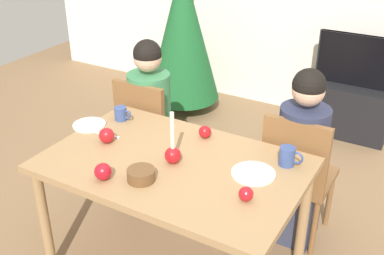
{
  "coord_description": "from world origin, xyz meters",
  "views": [
    {
      "loc": [
        1.17,
        -1.83,
        2.09
      ],
      "look_at": [
        0.0,
        0.2,
        0.87
      ],
      "focal_mm": 44.08,
      "sensor_mm": 36.0,
      "label": 1
    }
  ],
  "objects_px": {
    "tv": "(362,61)",
    "dining_table": "(174,175)",
    "chair_left": "(148,130)",
    "chair_right": "(297,172)",
    "bowl_walnuts": "(141,175)",
    "plate_right": "(253,173)",
    "mug_right": "(288,156)",
    "apple_near_candle": "(103,172)",
    "christmas_tree": "(183,32)",
    "tv_stand": "(354,110)",
    "apple_by_right_mug": "(205,132)",
    "apple_by_left_plate": "(246,194)",
    "plate_left": "(89,125)",
    "apple_far_edge": "(107,135)",
    "mug_left": "(121,114)",
    "person_left_child": "(150,121)",
    "person_right_child": "(300,161)",
    "candle_centerpiece": "(173,152)"
  },
  "relations": [
    {
      "from": "tv_stand",
      "to": "bowl_walnuts",
      "type": "height_order",
      "value": "bowl_walnuts"
    },
    {
      "from": "chair_right",
      "to": "apple_by_left_plate",
      "type": "relative_size",
      "value": 12.54
    },
    {
      "from": "person_right_child",
      "to": "apple_by_right_mug",
      "type": "bearing_deg",
      "value": -147.85
    },
    {
      "from": "tv_stand",
      "to": "plate_right",
      "type": "bearing_deg",
      "value": -92.23
    },
    {
      "from": "plate_left",
      "to": "mug_left",
      "type": "bearing_deg",
      "value": 53.58
    },
    {
      "from": "christmas_tree",
      "to": "apple_by_right_mug",
      "type": "xyz_separation_m",
      "value": [
        1.14,
        -1.66,
        -0.02
      ]
    },
    {
      "from": "person_right_child",
      "to": "candle_centerpiece",
      "type": "distance_m",
      "value": 0.86
    },
    {
      "from": "plate_right",
      "to": "mug_right",
      "type": "xyz_separation_m",
      "value": [
        0.12,
        0.18,
        0.05
      ]
    },
    {
      "from": "dining_table",
      "to": "apple_near_candle",
      "type": "xyz_separation_m",
      "value": [
        -0.22,
        -0.32,
        0.13
      ]
    },
    {
      "from": "person_left_child",
      "to": "person_right_child",
      "type": "distance_m",
      "value": 1.11
    },
    {
      "from": "apple_by_left_plate",
      "to": "candle_centerpiece",
      "type": "bearing_deg",
      "value": 166.39
    },
    {
      "from": "apple_far_edge",
      "to": "mug_right",
      "type": "bearing_deg",
      "value": 16.07
    },
    {
      "from": "mug_right",
      "to": "apple_far_edge",
      "type": "relative_size",
      "value": 1.47
    },
    {
      "from": "apple_near_candle",
      "to": "apple_by_right_mug",
      "type": "bearing_deg",
      "value": 69.97
    },
    {
      "from": "person_right_child",
      "to": "plate_left",
      "type": "relative_size",
      "value": 5.76
    },
    {
      "from": "person_right_child",
      "to": "mug_right",
      "type": "xyz_separation_m",
      "value": [
        0.03,
        -0.36,
        0.23
      ]
    },
    {
      "from": "mug_right",
      "to": "apple_near_candle",
      "type": "relative_size",
      "value": 1.48
    },
    {
      "from": "dining_table",
      "to": "chair_left",
      "type": "distance_m",
      "value": 0.87
    },
    {
      "from": "bowl_walnuts",
      "to": "mug_right",
      "type": "bearing_deg",
      "value": 40.73
    },
    {
      "from": "tv",
      "to": "dining_table",
      "type": "bearing_deg",
      "value": -102.45
    },
    {
      "from": "plate_right",
      "to": "tv_stand",
      "type": "bearing_deg",
      "value": 87.77
    },
    {
      "from": "christmas_tree",
      "to": "apple_by_left_plate",
      "type": "height_order",
      "value": "christmas_tree"
    },
    {
      "from": "chair_right",
      "to": "person_right_child",
      "type": "relative_size",
      "value": 0.77
    },
    {
      "from": "candle_centerpiece",
      "to": "bowl_walnuts",
      "type": "height_order",
      "value": "candle_centerpiece"
    },
    {
      "from": "chair_right",
      "to": "mug_left",
      "type": "height_order",
      "value": "chair_right"
    },
    {
      "from": "chair_left",
      "to": "chair_right",
      "type": "height_order",
      "value": "same"
    },
    {
      "from": "person_left_child",
      "to": "bowl_walnuts",
      "type": "relative_size",
      "value": 8.13
    },
    {
      "from": "person_left_child",
      "to": "plate_left",
      "type": "height_order",
      "value": "person_left_child"
    },
    {
      "from": "apple_far_edge",
      "to": "tv_stand",
      "type": "bearing_deg",
      "value": 67.45
    },
    {
      "from": "plate_left",
      "to": "tv_stand",
      "type": "bearing_deg",
      "value": 61.57
    },
    {
      "from": "person_left_child",
      "to": "apple_by_left_plate",
      "type": "bearing_deg",
      "value": -35.25
    },
    {
      "from": "plate_left",
      "to": "apple_near_candle",
      "type": "height_order",
      "value": "apple_near_candle"
    },
    {
      "from": "apple_near_candle",
      "to": "apple_by_right_mug",
      "type": "relative_size",
      "value": 1.19
    },
    {
      "from": "chair_right",
      "to": "bowl_walnuts",
      "type": "distance_m",
      "value": 1.04
    },
    {
      "from": "tv_stand",
      "to": "christmas_tree",
      "type": "relative_size",
      "value": 0.41
    },
    {
      "from": "person_right_child",
      "to": "candle_centerpiece",
      "type": "bearing_deg",
      "value": -128.42
    },
    {
      "from": "plate_left",
      "to": "bowl_walnuts",
      "type": "distance_m",
      "value": 0.72
    },
    {
      "from": "apple_by_left_plate",
      "to": "plate_left",
      "type": "bearing_deg",
      "value": 168.99
    },
    {
      "from": "tv",
      "to": "bowl_walnuts",
      "type": "xyz_separation_m",
      "value": [
        -0.56,
        -2.53,
        0.07
      ]
    },
    {
      "from": "plate_left",
      "to": "apple_by_right_mug",
      "type": "bearing_deg",
      "value": 17.87
    },
    {
      "from": "christmas_tree",
      "to": "mug_left",
      "type": "distance_m",
      "value": 1.81
    },
    {
      "from": "tv",
      "to": "apple_far_edge",
      "type": "relative_size",
      "value": 8.78
    },
    {
      "from": "tv",
      "to": "plate_left",
      "type": "relative_size",
      "value": 3.88
    },
    {
      "from": "chair_left",
      "to": "tv_stand",
      "type": "distance_m",
      "value": 2.04
    },
    {
      "from": "mug_left",
      "to": "person_left_child",
      "type": "bearing_deg",
      "value": 96.34
    },
    {
      "from": "tv",
      "to": "apple_by_right_mug",
      "type": "distance_m",
      "value": 2.04
    },
    {
      "from": "mug_left",
      "to": "bowl_walnuts",
      "type": "bearing_deg",
      "value": -44.48
    },
    {
      "from": "plate_left",
      "to": "plate_right",
      "type": "distance_m",
      "value": 1.1
    },
    {
      "from": "person_left_child",
      "to": "mug_right",
      "type": "relative_size",
      "value": 8.84
    },
    {
      "from": "christmas_tree",
      "to": "chair_left",
      "type": "bearing_deg",
      "value": -68.97
    }
  ]
}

